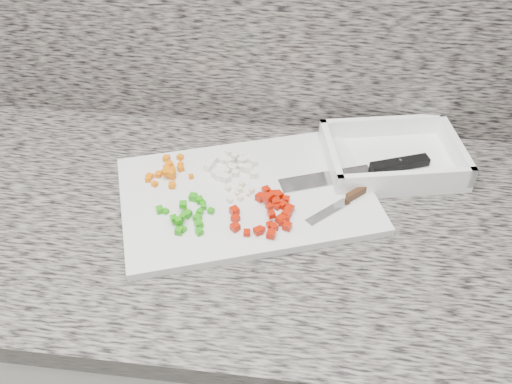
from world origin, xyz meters
The scene contains 11 objects.
cabinet centered at (0.00, 1.44, 0.43)m, with size 3.92×0.62×0.86m, color silver.
countertop centered at (0.00, 1.44, 0.88)m, with size 3.96×0.64×0.04m, color slate.
cutting_board centered at (0.09, 1.49, 0.91)m, with size 0.46×0.31×0.02m, color silver.
carrot_pile centered at (-0.07, 1.52, 0.92)m, with size 0.09×0.10×0.02m.
onion_pile centered at (0.05, 1.55, 0.92)m, with size 0.11×0.10×0.02m.
green_pepper_pile centered at (-0.01, 1.41, 0.92)m, with size 0.11×0.10×0.02m.
red_pepper_pile centered at (0.14, 1.43, 0.92)m, with size 0.12×0.13×0.02m.
garlic_pile centered at (0.07, 1.48, 0.92)m, with size 0.06×0.06×0.01m.
chef_knife centered at (0.33, 1.58, 0.92)m, with size 0.29×0.14×0.02m.
paring_knife centered at (0.29, 1.50, 0.92)m, with size 0.14×0.14×0.02m.
tray centered at (0.36, 1.62, 0.92)m, with size 0.30×0.24×0.05m.
Camera 1 is at (0.20, 0.70, 1.62)m, focal length 40.00 mm.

